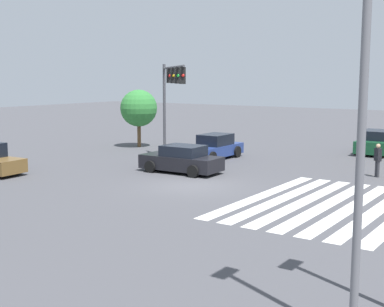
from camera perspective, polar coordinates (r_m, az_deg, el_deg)
ground_plane at (r=24.78m, az=0.00°, el=-3.43°), size 124.69×124.69×0.00m
crosswalk_markings at (r=21.84m, az=14.25°, el=-5.27°), size 9.58×6.30×0.01m
traffic_signal_mast at (r=30.90m, az=-2.27°, el=7.15°), size 5.37×5.37×5.77m
car_0 at (r=37.10m, az=19.19°, el=1.11°), size 4.74×2.28×1.55m
car_2 at (r=32.66m, az=2.32°, el=0.61°), size 4.75×1.99×1.52m
car_3 at (r=28.03m, az=-1.12°, el=-0.67°), size 2.18×4.36×1.44m
pedestrian at (r=28.28m, az=19.20°, el=-0.51°), size 0.41×0.41×1.68m
street_light_pole_a at (r=10.04m, az=18.06°, el=11.68°), size 0.80×0.36×9.69m
tree_corner_a at (r=38.29m, az=-5.70°, el=4.82°), size 2.63×2.63×4.10m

